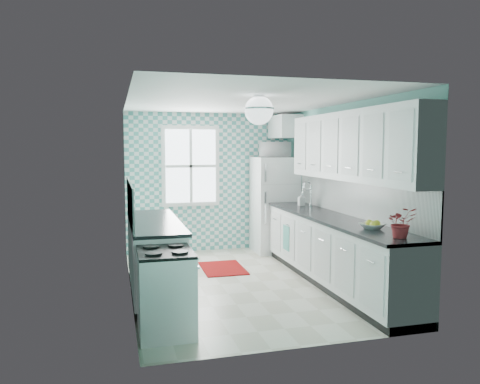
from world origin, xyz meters
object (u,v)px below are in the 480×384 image
object	(u,v)px
ceiling_light	(259,110)
fridge	(275,205)
sink	(302,207)
fruit_bowl	(372,226)
microwave	(275,150)
potted_plant	(401,223)
stove	(166,290)

from	to	relation	value
ceiling_light	fridge	size ratio (longest dim) A/B	0.20
sink	fruit_bowl	bearing A→B (deg)	-92.10
sink	microwave	world-z (taller)	microwave
ceiling_light	fruit_bowl	bearing A→B (deg)	-25.79
ceiling_light	fruit_bowl	world-z (taller)	ceiling_light
fridge	potted_plant	distance (m)	3.73
sink	fruit_bowl	xyz separation A→B (m)	(-0.00, -2.10, 0.04)
stove	potted_plant	bearing A→B (deg)	-7.94
fridge	potted_plant	bearing A→B (deg)	-84.66
ceiling_light	microwave	size ratio (longest dim) A/B	0.71
fruit_bowl	sink	bearing A→B (deg)	89.88
sink	ceiling_light	bearing A→B (deg)	-130.32
potted_plant	microwave	size ratio (longest dim) A/B	0.67
ceiling_light	stove	distance (m)	2.34
ceiling_light	sink	xyz separation A→B (m)	(1.20, 1.52, -1.39)
stove	microwave	world-z (taller)	microwave
fridge	sink	bearing A→B (deg)	-80.93
ceiling_light	stove	world-z (taller)	ceiling_light
fridge	microwave	world-z (taller)	microwave
ceiling_light	fridge	distance (m)	3.17
potted_plant	microwave	bearing A→B (deg)	91.39
fridge	sink	size ratio (longest dim) A/B	3.21
fruit_bowl	potted_plant	xyz separation A→B (m)	(0.00, -0.56, 0.13)
stove	fruit_bowl	size ratio (longest dim) A/B	3.08
fruit_bowl	fridge	bearing A→B (deg)	91.64
potted_plant	microwave	xyz separation A→B (m)	(-0.09, 3.72, 0.74)
fridge	microwave	distance (m)	0.99
fridge	fruit_bowl	xyz separation A→B (m)	(0.09, -3.16, 0.12)
sink	potted_plant	distance (m)	2.67
stove	potted_plant	size ratio (longest dim) A/B	2.54
fridge	ceiling_light	bearing A→B (deg)	-109.31
stove	sink	world-z (taller)	sink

